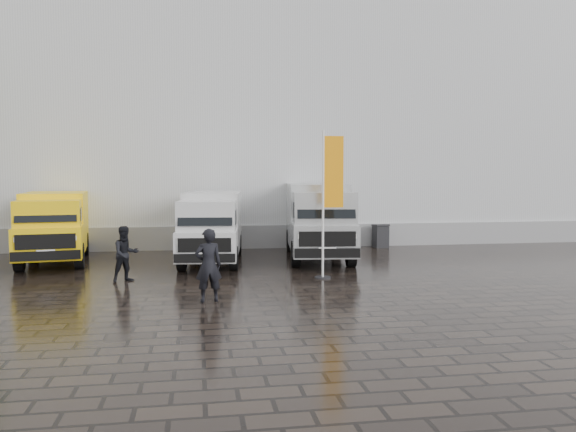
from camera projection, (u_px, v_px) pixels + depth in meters
name	position (u px, v px, depth m)	size (l,w,h in m)	color
ground	(298.00, 282.00, 16.50)	(120.00, 120.00, 0.00)	black
exhibition_hall	(284.00, 126.00, 32.14)	(44.00, 16.00, 12.00)	silver
hall_plinth	(311.00, 236.00, 24.61)	(44.00, 0.15, 1.00)	gray
van_yellow	(54.00, 228.00, 20.21)	(2.10, 5.46, 2.52)	yellow
van_white	(212.00, 228.00, 20.28)	(1.94, 5.82, 2.52)	silver
van_silver	(318.00, 221.00, 21.28)	(2.17, 6.50, 2.82)	#B4B7B9
flagpole	(329.00, 197.00, 17.07)	(0.88, 0.50, 4.52)	black
wheelie_bin	(381.00, 236.00, 24.51)	(0.61, 0.61, 1.02)	black
person_front	(208.00, 265.00, 13.93)	(0.67, 0.44, 1.83)	black
person_tent	(126.00, 254.00, 16.59)	(0.80, 0.63, 1.65)	black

